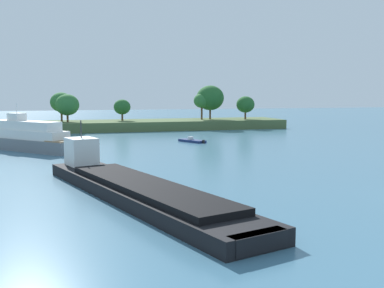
{
  "coord_description": "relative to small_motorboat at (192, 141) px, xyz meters",
  "views": [
    {
      "loc": [
        -28.32,
        -29.6,
        8.5
      ],
      "look_at": [
        -10.36,
        33.64,
        1.2
      ],
      "focal_mm": 43.56,
      "sensor_mm": 36.0,
      "label": 1
    }
  ],
  "objects": [
    {
      "name": "treeline_island",
      "position": [
        -13.25,
        29.39,
        2.08
      ],
      "size": [
        90.56,
        13.29,
        10.16
      ],
      "color": "#4C6038",
      "rests_on": "ground"
    },
    {
      "name": "white_riverboat",
      "position": [
        -26.49,
        -4.28,
        1.66
      ],
      "size": [
        15.18,
        16.54,
        6.84
      ],
      "color": "slate",
      "rests_on": "ground"
    },
    {
      "name": "small_motorboat",
      "position": [
        0.0,
        0.0,
        0.0
      ],
      "size": [
        3.98,
        5.49,
        0.91
      ],
      "color": "navy",
      "rests_on": "ground"
    },
    {
      "name": "cargo_barge",
      "position": [
        -16.3,
        -39.57,
        0.67
      ],
      "size": [
        13.27,
        30.14,
        5.69
      ],
      "color": "black",
      "rests_on": "ground"
    }
  ]
}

